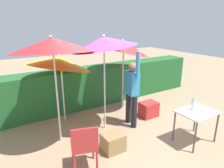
# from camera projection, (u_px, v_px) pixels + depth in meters

# --- Properties ---
(ground_plane) EXTENTS (24.00, 24.00, 0.00)m
(ground_plane) POSITION_uv_depth(u_px,v_px,m) (119.00, 131.00, 4.75)
(ground_plane) COLOR #9E8466
(hedge_row) EXTENTS (8.00, 0.70, 1.18)m
(hedge_row) POSITION_uv_depth(u_px,v_px,m) (85.00, 87.00, 6.07)
(hedge_row) COLOR #23602D
(hedge_row) RESTS_ON ground_plane
(umbrella_rainbow) EXTENTS (1.46, 1.45, 2.34)m
(umbrella_rainbow) POSITION_uv_depth(u_px,v_px,m) (104.00, 43.00, 4.26)
(umbrella_rainbow) COLOR silver
(umbrella_rainbow) RESTS_ON ground_plane
(umbrella_orange) EXTENTS (1.62, 1.59, 1.92)m
(umbrella_orange) POSITION_uv_depth(u_px,v_px,m) (60.00, 62.00, 4.81)
(umbrella_orange) COLOR silver
(umbrella_orange) RESTS_ON ground_plane
(umbrella_yellow) EXTENTS (1.62, 1.63, 2.31)m
(umbrella_yellow) POSITION_uv_depth(u_px,v_px,m) (52.00, 45.00, 3.75)
(umbrella_yellow) COLOR silver
(umbrella_yellow) RESTS_ON ground_plane
(umbrella_navy) EXTENTS (1.55, 1.51, 2.23)m
(umbrella_navy) POSITION_uv_depth(u_px,v_px,m) (123.00, 46.00, 5.54)
(umbrella_navy) COLOR silver
(umbrella_navy) RESTS_ON ground_plane
(person_vendor) EXTENTS (0.26, 0.56, 1.88)m
(person_vendor) POSITION_uv_depth(u_px,v_px,m) (132.00, 90.00, 4.78)
(person_vendor) COLOR black
(person_vendor) RESTS_ON ground_plane
(chair_plastic) EXTENTS (0.55, 0.55, 0.89)m
(chair_plastic) POSITION_uv_depth(u_px,v_px,m) (84.00, 145.00, 3.36)
(chair_plastic) COLOR #B72D2D
(chair_plastic) RESTS_ON ground_plane
(cooler_box) EXTENTS (0.48, 0.36, 0.41)m
(cooler_box) POSITION_uv_depth(u_px,v_px,m) (149.00, 109.00, 5.44)
(cooler_box) COLOR red
(cooler_box) RESTS_ON ground_plane
(crate_cardboard) EXTENTS (0.42, 0.37, 0.36)m
(crate_cardboard) POSITION_uv_depth(u_px,v_px,m) (113.00, 142.00, 3.99)
(crate_cardboard) COLOR #9E7A4C
(crate_cardboard) RESTS_ON ground_plane
(folding_table) EXTENTS (0.80, 0.60, 0.72)m
(folding_table) POSITION_uv_depth(u_px,v_px,m) (197.00, 115.00, 4.17)
(folding_table) COLOR #4C4C51
(folding_table) RESTS_ON ground_plane
(bottle_water) EXTENTS (0.07, 0.07, 0.24)m
(bottle_water) POSITION_uv_depth(u_px,v_px,m) (193.00, 105.00, 4.18)
(bottle_water) COLOR silver
(bottle_water) RESTS_ON folding_table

